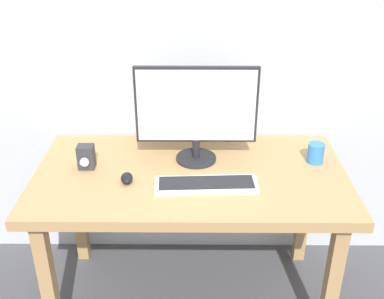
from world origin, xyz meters
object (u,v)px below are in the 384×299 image
(monitor, at_px, (196,111))
(mouse, at_px, (127,178))
(keyboard_primary, at_px, (206,185))
(desk, at_px, (190,188))
(coffee_mug, at_px, (316,153))
(audio_controller, at_px, (86,157))

(monitor, distance_m, mouse, 0.45)
(keyboard_primary, distance_m, mouse, 0.36)
(desk, height_order, monitor, monitor)
(desk, bearing_deg, mouse, -162.80)
(monitor, bearing_deg, coffee_mug, -2.67)
(coffee_mug, bearing_deg, keyboard_primary, -156.04)
(desk, distance_m, mouse, 0.32)
(mouse, bearing_deg, monitor, 28.21)
(desk, relative_size, monitor, 2.54)
(desk, xyz_separation_m, coffee_mug, (0.60, 0.10, 0.14))
(keyboard_primary, xyz_separation_m, mouse, (-0.36, 0.04, 0.01))
(monitor, bearing_deg, desk, -101.73)
(monitor, xyz_separation_m, mouse, (-0.31, -0.22, -0.24))
(audio_controller, bearing_deg, coffee_mug, 3.42)
(desk, height_order, audio_controller, audio_controller)
(keyboard_primary, distance_m, audio_controller, 0.59)
(desk, bearing_deg, keyboard_primary, -61.21)
(monitor, height_order, keyboard_primary, monitor)
(mouse, bearing_deg, coffee_mug, 5.27)
(keyboard_primary, bearing_deg, audio_controller, 163.10)
(desk, relative_size, audio_controller, 12.50)
(mouse, distance_m, audio_controller, 0.25)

